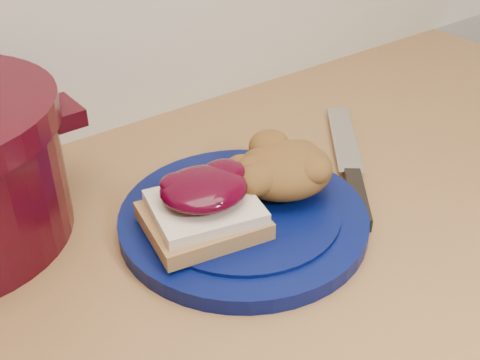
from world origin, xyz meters
TOP-DOWN VIEW (x-y plane):
  - plate at (0.06, 1.49)m, footprint 0.36×0.36m
  - sandwich at (0.00, 1.49)m, footprint 0.14×0.13m
  - stuffing_mound at (0.12, 1.49)m, footprint 0.14×0.13m
  - chef_knife at (0.22, 1.47)m, footprint 0.21×0.25m
  - butter_knife at (0.17, 1.50)m, footprint 0.14×0.14m

SIDE VIEW (x-z plane):
  - butter_knife at x=0.17m, z-range 0.90..0.91m
  - chef_knife at x=0.22m, z-range 0.90..0.92m
  - plate at x=0.06m, z-range 0.90..0.92m
  - sandwich at x=0.00m, z-range 0.92..0.98m
  - stuffing_mound at x=0.12m, z-range 0.92..0.98m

